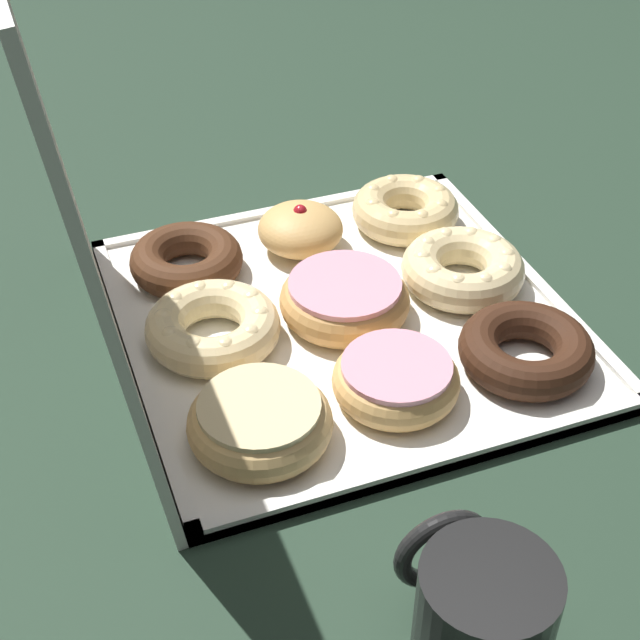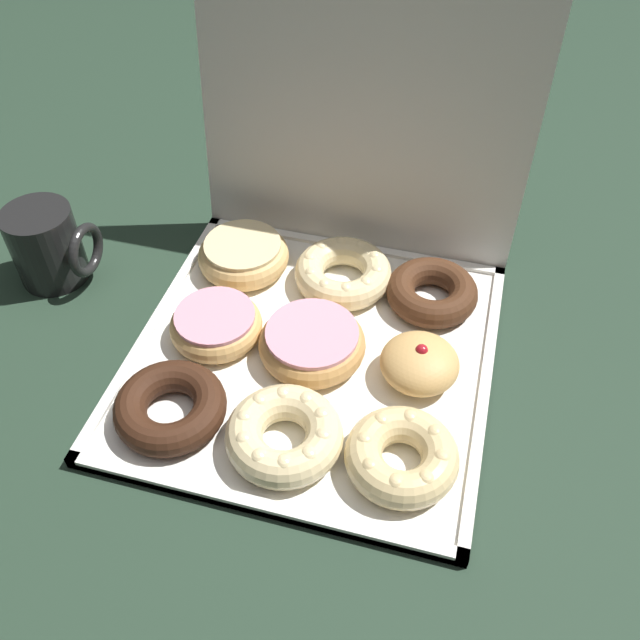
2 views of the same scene
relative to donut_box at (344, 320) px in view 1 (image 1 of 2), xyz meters
name	(u,v)px [view 1 (image 1 of 2)]	position (x,y,z in m)	size (l,w,h in m)	color
ground_plane	(344,325)	(0.00, 0.00, -0.01)	(3.00, 3.00, 0.00)	#233828
donut_box	(344,320)	(0.00, 0.00, 0.00)	(0.40, 0.40, 0.01)	white
box_lid_open	(64,186)	(0.00, 0.23, 0.19)	(0.40, 0.39, 0.01)	white
chocolate_cake_ring_donut_0	(526,350)	(-0.12, -0.12, 0.02)	(0.12, 0.12, 0.03)	#381E11
cruller_donut_1	(463,267)	(0.01, -0.12, 0.03)	(0.12, 0.12, 0.04)	beige
cruller_donut_2	(405,209)	(0.12, -0.12, 0.02)	(0.11, 0.11, 0.04)	#EACC8C
pink_frosted_donut_3	(393,380)	(-0.11, 0.00, 0.02)	(0.11, 0.11, 0.04)	tan
pink_frosted_donut_4	(344,298)	(0.00, 0.00, 0.03)	(0.12, 0.12, 0.04)	tan
jelly_filled_donut_5	(302,229)	(0.12, 0.00, 0.03)	(0.09, 0.09, 0.05)	tan
glazed_ring_donut_6	(260,421)	(-0.12, 0.12, 0.03)	(0.12, 0.12, 0.04)	#E5B770
cruller_donut_7	(213,326)	(0.01, 0.12, 0.02)	(0.12, 0.12, 0.04)	beige
chocolate_cake_ring_donut_8	(186,260)	(0.12, 0.12, 0.02)	(0.11, 0.11, 0.03)	#472816
coffee_mug	(480,619)	(-0.35, 0.05, 0.05)	(0.11, 0.09, 0.10)	black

